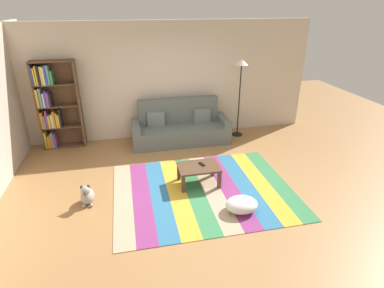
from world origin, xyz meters
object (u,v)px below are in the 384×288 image
Objects in this scene: couch at (180,128)px; coffee_table at (199,169)px; standing_lamp at (241,72)px; tv_remote at (202,164)px; bookshelf at (54,106)px; dog at (87,195)px; pouf at (242,205)px.

coffee_table is at bearing -90.68° from couch.
standing_lamp is 2.73m from tv_remote.
bookshelf is 3.61m from coffee_table.
standing_lamp reaches higher than dog.
pouf is 2.53m from dog.
tv_remote is at bearing 32.06° from coffee_table.
standing_lamp is (1.49, 2.05, 1.27)m from coffee_table.
pouf is at bearing -89.42° from tv_remote.
couch is 1.92m from standing_lamp.
coffee_table is 1.96m from dog.
dog is (0.80, -2.46, -0.82)m from bookshelf.
coffee_table is at bearing 5.97° from dog.
coffee_table is 4.90× the size of tv_remote.
bookshelf is at bearing 177.11° from standing_lamp.
bookshelf is at bearing 174.16° from couch.
standing_lamp is (1.46, 0.07, 1.24)m from couch.
coffee_table is at bearing -126.02° from standing_lamp.
bookshelf is 13.03× the size of tv_remote.
couch is at bearing 98.79° from pouf.
couch reaches higher than coffee_table.
couch is 15.07× the size of tv_remote.
couch is 1.93m from tv_remote.
pouf is at bearing -17.21° from dog.
bookshelf is at bearing 140.46° from coffee_table.
dog is at bearing -132.03° from couch.
dog is 0.21× the size of standing_lamp.
couch is at bearing -5.84° from bookshelf.
dog is at bearing -72.09° from bookshelf.
bookshelf is 3.75× the size of pouf.
dog reaches higher than pouf.
coffee_table is (-0.02, -1.98, -0.03)m from couch.
standing_lamp is (1.01, 3.00, 1.44)m from pouf.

